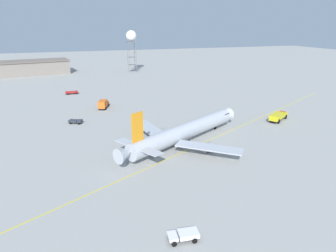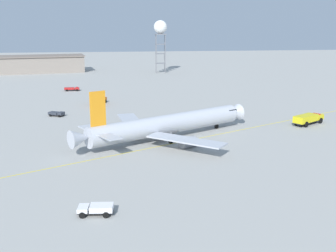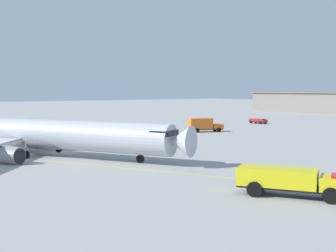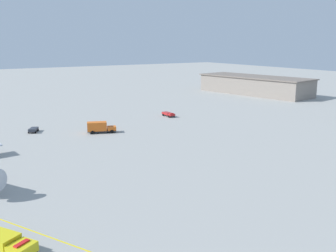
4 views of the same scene
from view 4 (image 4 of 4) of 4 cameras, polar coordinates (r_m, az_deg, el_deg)
ops_pickup_truck at (r=129.79m, az=0.05°, el=1.78°), size 2.29×5.46×1.41m
catering_truck_truck at (r=107.68m, az=-10.11°, el=-0.16°), size 8.21×5.05×3.10m
baggage_truck_truck at (r=113.50m, az=-19.34°, el=-0.52°), size 3.60×4.56×1.22m
terminal_shed at (r=190.99m, az=12.69°, el=5.95°), size 27.63×58.04×8.59m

